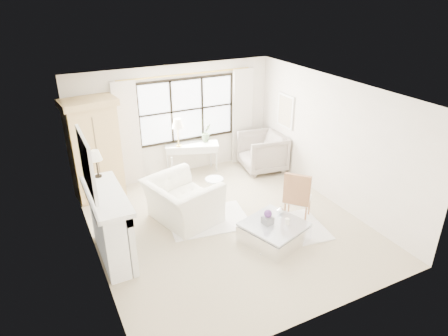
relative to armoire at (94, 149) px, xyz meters
The scene contains 32 objects.
floor 3.30m from the armoire, 49.40° to the right, with size 5.50×5.50×0.00m, color #BEAE8D.
ceiling 3.47m from the armoire, 49.40° to the right, with size 5.50×5.50×0.00m, color white.
wall_back 2.07m from the armoire, 11.13° to the left, with size 5.00×5.00×0.00m, color white.
wall_front 5.49m from the armoire, 68.44° to the right, with size 5.00×5.00×0.00m, color white.
wall_left 2.41m from the armoire, 101.60° to the right, with size 5.50×5.50×0.00m, color white.
wall_right 5.10m from the armoire, 27.52° to the right, with size 5.50×5.50×0.00m, color silver.
window_pane 2.39m from the armoire, ahead, with size 2.40×0.02×1.50m, color silver.
window_frame 2.39m from the armoire, ahead, with size 2.50×0.04×1.50m, color black, non-canonical shape.
curtain_rod 2.69m from the armoire, ahead, with size 0.04×0.04×3.30m, color gold.
curtain_left 0.87m from the armoire, 19.97° to the left, with size 0.55×0.10×2.47m, color beige.
curtain_right 3.83m from the armoire, ahead, with size 0.55×0.10×2.47m, color beige.
fireplace 2.42m from the armoire, 96.23° to the right, with size 0.58×1.66×1.26m.
mirror_frame 2.50m from the armoire, 100.90° to the right, with size 0.05×1.15×0.95m, color silver.
mirror_glass 2.49m from the armoire, 100.19° to the right, with size 0.02×1.00×0.80m, color silver.
art_frame 4.55m from the armoire, ahead, with size 0.04×0.62×0.82m, color white.
art_canvas 4.53m from the armoire, ahead, with size 0.01×0.52×0.72m, color beige.
mantel_lamp 1.76m from the armoire, 97.31° to the right, with size 0.22×0.22×0.51m.
armoire is the anchor object (origin of this frame).
console_table 2.43m from the armoire, ahead, with size 1.38×0.87×0.80m.
console_lamp 1.99m from the armoire, ahead, with size 0.28×0.28×0.69m.
orchid_plant 2.71m from the armoire, ahead, with size 0.25×0.20×0.46m, color #5A714B.
side_table 2.72m from the armoire, 30.30° to the right, with size 0.40×0.40×0.51m.
rug_left 2.92m from the armoire, 49.59° to the right, with size 1.58×1.11×0.03m, color white.
rug_right 4.39m from the armoire, 46.23° to the right, with size 1.53×1.15×0.03m, color white.
club_armchair 2.32m from the armoire, 54.21° to the right, with size 1.35×1.18×0.88m, color white.
wingback_chair 4.08m from the armoire, ahead, with size 1.02×1.05×0.96m, color #A09287.
french_chair 4.47m from the armoire, 39.81° to the right, with size 0.68×0.68×1.08m.
coffee_table 4.23m from the armoire, 51.91° to the right, with size 1.26×1.26×0.38m.
planter_box 4.06m from the armoire, 52.57° to the right, with size 0.18×0.18×0.13m, color slate.
planter_flowers 4.04m from the armoire, 52.57° to the right, with size 0.15×0.15×0.15m, color #562D71.
pillar_candle 4.39m from the armoire, 50.94° to the right, with size 0.08×0.08×0.12m, color white.
coffee_vase 4.18m from the armoire, 46.51° to the right, with size 0.14×0.14×0.15m, color white.
Camera 1 is at (-3.09, -6.01, 4.42)m, focal length 32.00 mm.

